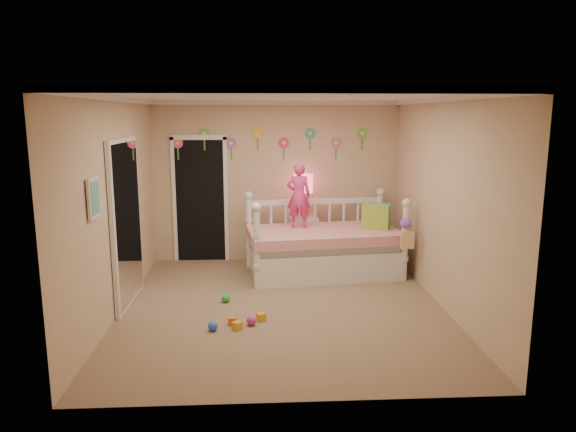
{
  "coord_description": "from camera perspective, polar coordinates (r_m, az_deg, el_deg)",
  "views": [
    {
      "loc": [
        -0.28,
        -6.28,
        2.38
      ],
      "look_at": [
        0.1,
        0.6,
        1.05
      ],
      "focal_mm": 32.66,
      "sensor_mm": 36.0,
      "label": 1
    }
  ],
  "objects": [
    {
      "name": "nightstand",
      "position": [
        8.61,
        1.63,
        -2.54
      ],
      "size": [
        0.49,
        0.4,
        0.75
      ],
      "primitive_type": "cube",
      "rotation": [
        0.0,
        0.0,
        0.14
      ],
      "color": "white",
      "rests_on": "floor"
    },
    {
      "name": "mirror_closet",
      "position": [
        6.92,
        -17.16,
        -0.65
      ],
      "size": [
        0.07,
        1.3,
        2.1
      ],
      "primitive_type": "cube",
      "color": "white",
      "rests_on": "left_wall"
    },
    {
      "name": "toy_scatter",
      "position": [
        6.37,
        -5.6,
        -10.53
      ],
      "size": [
        1.0,
        1.41,
        0.11
      ],
      "primitive_type": null,
      "rotation": [
        0.0,
        0.0,
        0.16
      ],
      "color": "#996666",
      "rests_on": "floor"
    },
    {
      "name": "daybed",
      "position": [
        7.91,
        3.9,
        -1.97
      ],
      "size": [
        2.41,
        1.49,
        1.24
      ],
      "primitive_type": null,
      "rotation": [
        0.0,
        0.0,
        0.12
      ],
      "color": "white",
      "rests_on": "floor"
    },
    {
      "name": "closet_doorway",
      "position": [
        8.67,
        -9.55,
        1.86
      ],
      "size": [
        0.9,
        0.04,
        2.07
      ],
      "primitive_type": "cube",
      "color": "black",
      "rests_on": "back_wall"
    },
    {
      "name": "pillow_turquoise",
      "position": [
        8.08,
        9.7,
        0.04
      ],
      "size": [
        0.38,
        0.15,
        0.37
      ],
      "primitive_type": "cube",
      "rotation": [
        0.0,
        0.0,
        -0.05
      ],
      "color": "#23B1AA",
      "rests_on": "daybed"
    },
    {
      "name": "flower_decals",
      "position": [
        8.53,
        -1.89,
        7.97
      ],
      "size": [
        3.4,
        0.02,
        0.5
      ],
      "primitive_type": null,
      "color": "#B2668C",
      "rests_on": "back_wall"
    },
    {
      "name": "left_wall",
      "position": [
        6.6,
        -18.23,
        0.96
      ],
      "size": [
        0.01,
        4.5,
        2.6
      ],
      "primitive_type": "cube",
      "color": "tan",
      "rests_on": "floor"
    },
    {
      "name": "hanging_bag",
      "position": [
        7.46,
        12.71,
        -1.94
      ],
      "size": [
        0.2,
        0.16,
        0.36
      ],
      "primitive_type": null,
      "color": "beige",
      "rests_on": "daybed"
    },
    {
      "name": "child",
      "position": [
        7.92,
        1.16,
        2.25
      ],
      "size": [
        0.38,
        0.26,
        0.99
      ],
      "primitive_type": "imported",
      "rotation": [
        0.0,
        0.0,
        3.08
      ],
      "color": "#F23788",
      "rests_on": "daybed"
    },
    {
      "name": "table_lamp",
      "position": [
        8.46,
        1.66,
        2.97
      ],
      "size": [
        0.31,
        0.31,
        0.69
      ],
      "color": "#E91F58",
      "rests_on": "nightstand"
    },
    {
      "name": "floor",
      "position": [
        6.72,
        -0.58,
        -9.82
      ],
      "size": [
        4.0,
        4.5,
        0.01
      ],
      "primitive_type": "cube",
      "color": "#7F684C",
      "rests_on": "ground"
    },
    {
      "name": "ceiling",
      "position": [
        6.29,
        -0.63,
        12.94
      ],
      "size": [
        4.0,
        4.5,
        0.01
      ],
      "primitive_type": "cube",
      "color": "white",
      "rests_on": "floor"
    },
    {
      "name": "back_wall",
      "position": [
        8.6,
        -1.27,
        3.71
      ],
      "size": [
        4.0,
        0.01,
        2.6
      ],
      "primitive_type": "cube",
      "color": "tan",
      "rests_on": "floor"
    },
    {
      "name": "right_wall",
      "position": [
        6.76,
        16.58,
        1.28
      ],
      "size": [
        0.01,
        4.5,
        2.6
      ],
      "primitive_type": "cube",
      "color": "tan",
      "rests_on": "floor"
    },
    {
      "name": "pillow_lime",
      "position": [
        7.96,
        9.5,
        -0.12
      ],
      "size": [
        0.42,
        0.28,
        0.38
      ],
      "primitive_type": "cube",
      "rotation": [
        0.0,
        0.0,
        -0.38
      ],
      "color": "#96C03A",
      "rests_on": "daybed"
    },
    {
      "name": "crown_molding",
      "position": [
        6.29,
        -0.63,
        12.66
      ],
      "size": [
        4.0,
        4.5,
        0.06
      ],
      "primitive_type": null,
      "color": "white",
      "rests_on": "ceiling"
    },
    {
      "name": "wall_picture",
      "position": [
        5.7,
        -20.4,
        1.87
      ],
      "size": [
        0.05,
        0.34,
        0.42
      ],
      "primitive_type": "cube",
      "color": "white",
      "rests_on": "left_wall"
    }
  ]
}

